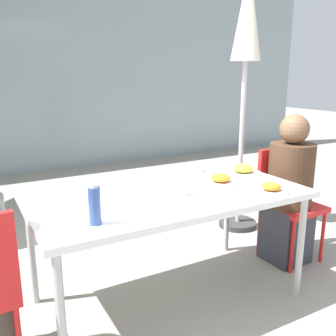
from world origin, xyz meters
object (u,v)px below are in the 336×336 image
(chair_right, at_px, (285,194))
(salad_bowl, at_px, (194,168))
(person_right, at_px, (289,194))
(closed_umbrella, at_px, (246,43))
(drinking_cup, at_px, (183,188))
(bottle, at_px, (95,205))

(chair_right, distance_m, salad_bowl, 0.79)
(chair_right, height_order, person_right, person_right)
(person_right, distance_m, closed_umbrella, 1.37)
(drinking_cup, xyz_separation_m, salad_bowl, (0.37, 0.46, -0.02))
(person_right, relative_size, drinking_cup, 11.94)
(closed_umbrella, bearing_deg, bottle, -149.57)
(drinking_cup, bearing_deg, closed_umbrella, 36.64)
(bottle, bearing_deg, closed_umbrella, 30.43)
(closed_umbrella, relative_size, bottle, 11.57)
(chair_right, relative_size, bottle, 4.31)
(chair_right, relative_size, drinking_cup, 9.01)
(bottle, distance_m, salad_bowl, 1.16)
(bottle, relative_size, salad_bowl, 1.43)
(chair_right, bearing_deg, person_right, 58.02)
(salad_bowl, bearing_deg, person_right, -25.93)
(closed_umbrella, bearing_deg, drinking_cup, -143.36)
(chair_right, relative_size, closed_umbrella, 0.37)
(chair_right, height_order, drinking_cup, chair_right)
(closed_umbrella, height_order, drinking_cup, closed_umbrella)
(closed_umbrella, relative_size, drinking_cup, 24.18)
(chair_right, height_order, closed_umbrella, closed_umbrella)
(chair_right, xyz_separation_m, salad_bowl, (-0.71, 0.24, 0.25))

